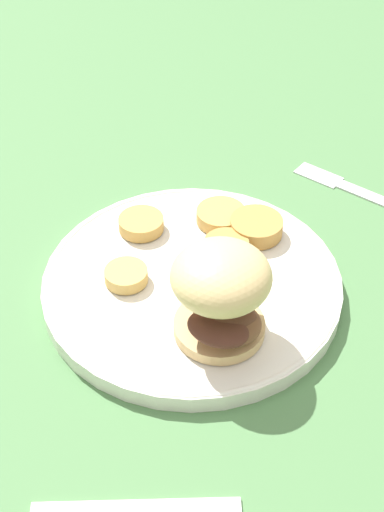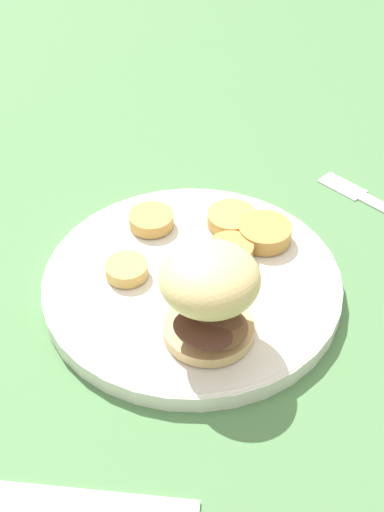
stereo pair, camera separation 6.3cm
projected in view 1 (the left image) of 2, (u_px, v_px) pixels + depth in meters
name	position (u px, v px, depth m)	size (l,w,h in m)	color
ground_plane	(192.00, 291.00, 0.66)	(4.00, 4.00, 0.00)	#4C7A47
dinner_plate	(192.00, 283.00, 0.65)	(0.27, 0.27, 0.02)	white
sandwich	(222.00, 297.00, 0.57)	(0.08, 0.09, 0.09)	tan
potato_round_0	(226.00, 247.00, 0.67)	(0.04, 0.04, 0.01)	#BC8942
potato_round_1	(141.00, 224.00, 0.69)	(0.04, 0.04, 0.01)	tan
potato_round_2	(256.00, 227.00, 0.69)	(0.05, 0.05, 0.02)	#BC8942
potato_round_3	(221.00, 216.00, 0.70)	(0.05, 0.05, 0.01)	tan
potato_round_4	(126.00, 275.00, 0.64)	(0.04, 0.04, 0.01)	tan
fork	(368.00, 195.00, 0.77)	(0.03, 0.18, 0.00)	silver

